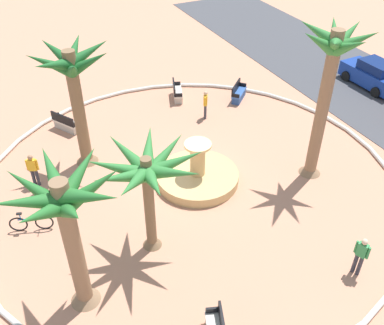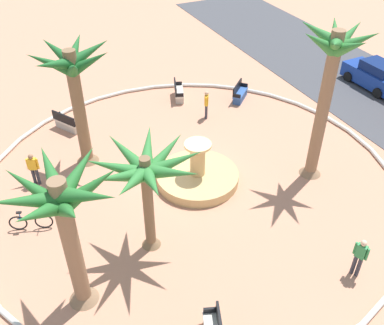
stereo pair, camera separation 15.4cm
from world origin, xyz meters
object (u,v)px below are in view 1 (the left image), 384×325
at_px(palm_tree_near_fountain, 330,75).
at_px(bench_north, 66,124).
at_px(bicycle_red_frame, 31,223).
at_px(person_cyclist_helmet, 33,169).
at_px(palm_tree_far_side, 66,215).
at_px(palm_tree_mid_plaza, 74,83).
at_px(person_cyclist_photo, 361,255).
at_px(fountain, 197,176).
at_px(palm_tree_by_curb, 147,174).
at_px(bench_east, 238,94).
at_px(bench_west, 177,93).
at_px(person_pedestrian_stroll, 205,103).
at_px(parked_car_leftmost, 373,75).

relative_size(palm_tree_near_fountain, bench_north, 4.35).
distance_m(bicycle_red_frame, person_cyclist_helmet, 2.93).
bearing_deg(palm_tree_far_side, bench_north, 170.25).
xyz_separation_m(palm_tree_far_side, bench_north, (-10.98, 1.89, -3.62)).
distance_m(palm_tree_mid_plaza, person_cyclist_photo, 13.24).
distance_m(fountain, palm_tree_far_side, 8.30).
distance_m(person_cyclist_helmet, person_cyclist_photo, 13.76).
xyz_separation_m(palm_tree_mid_plaza, bench_north, (-3.22, -0.24, -3.82)).
distance_m(palm_tree_by_curb, person_cyclist_photo, 7.93).
bearing_deg(bench_east, bench_west, -117.42).
height_order(bicycle_red_frame, person_pedestrian_stroll, person_pedestrian_stroll).
bearing_deg(bench_west, palm_tree_by_curb, -29.01).
bearing_deg(person_cyclist_photo, palm_tree_far_side, -108.89).
xyz_separation_m(bicycle_red_frame, person_cyclist_helmet, (-2.80, 0.67, 0.54)).
relative_size(palm_tree_near_fountain, bicycle_red_frame, 4.32).
xyz_separation_m(bench_north, person_cyclist_helmet, (4.02, -2.27, 0.57)).
height_order(bench_east, person_cyclist_helmet, person_cyclist_helmet).
relative_size(bench_east, bicycle_red_frame, 0.92).
relative_size(palm_tree_near_fountain, bench_east, 4.70).
bearing_deg(person_cyclist_helmet, bicycle_red_frame, -13.41).
relative_size(palm_tree_mid_plaza, parked_car_leftmost, 1.45).
bearing_deg(bench_west, palm_tree_mid_plaza, -59.50).
relative_size(palm_tree_near_fountain, person_pedestrian_stroll, 4.32).
xyz_separation_m(palm_tree_far_side, person_cyclist_helmet, (-6.96, -0.39, -3.04)).
distance_m(fountain, person_cyclist_helmet, 7.26).
relative_size(palm_tree_mid_plaza, person_cyclist_photo, 3.45).
height_order(fountain, person_pedestrian_stroll, fountain).
bearing_deg(bicycle_red_frame, parked_car_leftmost, 99.63).
relative_size(palm_tree_near_fountain, bench_west, 4.23).
bearing_deg(person_cyclist_helmet, bench_east, 103.54).
distance_m(bench_west, person_pedestrian_stroll, 2.83).
bearing_deg(palm_tree_far_side, parked_car_leftmost, 111.03).
height_order(palm_tree_by_curb, bicycle_red_frame, palm_tree_by_curb).
xyz_separation_m(palm_tree_by_curb, person_cyclist_helmet, (-5.64, -3.32, -2.59)).
bearing_deg(palm_tree_mid_plaza, parked_car_leftmost, 90.06).
bearing_deg(palm_tree_mid_plaza, person_cyclist_helmet, -72.49).
bearing_deg(person_pedestrian_stroll, palm_tree_by_curb, -39.27).
relative_size(fountain, bench_west, 2.22).
relative_size(palm_tree_by_curb, palm_tree_far_side, 0.81).
bearing_deg(palm_tree_mid_plaza, bench_north, -175.81).
distance_m(bench_east, person_pedestrian_stroll, 3.01).
bearing_deg(person_cyclist_photo, person_pedestrian_stroll, 179.59).
relative_size(person_cyclist_helmet, person_cyclist_photo, 0.96).
bearing_deg(palm_tree_far_side, person_cyclist_photo, 71.11).
xyz_separation_m(palm_tree_near_fountain, person_pedestrian_stroll, (-6.53, -2.13, -4.04)).
xyz_separation_m(palm_tree_far_side, bicycle_red_frame, (-4.16, -1.05, -3.58)).
distance_m(bench_north, person_cyclist_helmet, 4.65).
height_order(fountain, palm_tree_near_fountain, palm_tree_near_fountain).
xyz_separation_m(palm_tree_by_curb, person_cyclist_photo, (4.40, 6.08, -2.55)).
xyz_separation_m(palm_tree_by_curb, bench_north, (-9.66, -1.05, -3.16)).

